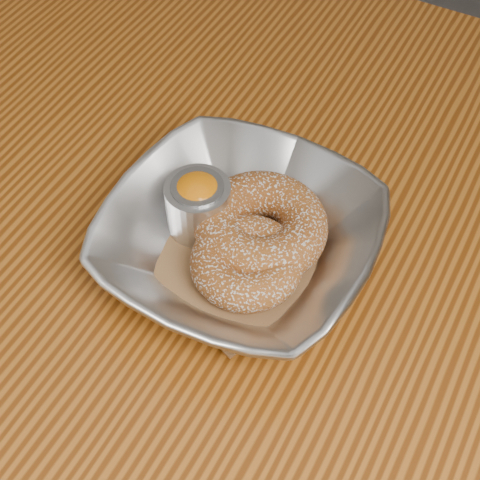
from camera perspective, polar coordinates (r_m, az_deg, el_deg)
The scene contains 6 objects.
table at distance 0.77m, azimuth -1.71°, elevation -1.90°, with size 1.20×0.80×0.75m.
serving_bowl at distance 0.63m, azimuth 0.00°, elevation -0.10°, with size 0.23×0.23×0.06m, color #BABCC1.
parchment at distance 0.64m, azimuth 0.00°, elevation -1.16°, with size 0.14×0.14×0.00m, color olive.
donut_back at distance 0.63m, azimuth 1.63°, elevation 1.09°, with size 0.12×0.12×0.04m, color #934D1C.
donut_front at distance 0.61m, azimuth 0.51°, elevation -1.75°, with size 0.10×0.10×0.03m, color #934D1C.
ramekin at distance 0.64m, azimuth -3.25°, elevation 2.83°, with size 0.06×0.06×0.06m.
Camera 1 is at (0.24, -0.39, 1.27)m, focal length 55.00 mm.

